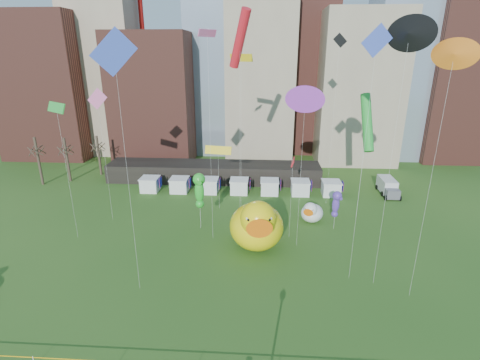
# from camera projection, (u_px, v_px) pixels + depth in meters

# --- Properties ---
(skyline) EXTENTS (101.00, 23.00, 68.00)m
(skyline) POSITION_uv_depth(u_px,v_px,m) (253.00, 56.00, 76.35)
(skyline) COLOR brown
(skyline) RESTS_ON ground
(pavilion) EXTENTS (38.00, 6.00, 3.20)m
(pavilion) POSITION_uv_depth(u_px,v_px,m) (214.00, 172.00, 65.41)
(pavilion) COLOR black
(pavilion) RESTS_ON ground
(vendor_tents) EXTENTS (33.24, 2.80, 2.40)m
(vendor_tents) POSITION_uv_depth(u_px,v_px,m) (239.00, 187.00, 59.64)
(vendor_tents) COLOR white
(vendor_tents) RESTS_ON ground
(bare_trees) EXTENTS (8.44, 6.44, 8.50)m
(bare_trees) POSITION_uv_depth(u_px,v_px,m) (68.00, 159.00, 64.76)
(bare_trees) COLOR #382B21
(bare_trees) RESTS_ON ground
(big_duck) EXTENTS (6.98, 9.02, 6.76)m
(big_duck) POSITION_uv_depth(u_px,v_px,m) (257.00, 225.00, 42.08)
(big_duck) COLOR yellow
(big_duck) RESTS_ON ground
(small_duck) EXTENTS (4.09, 4.52, 3.16)m
(small_duck) POSITION_uv_depth(u_px,v_px,m) (312.00, 212.00, 49.29)
(small_duck) COLOR white
(small_duck) RESTS_ON ground
(seahorse_green) EXTENTS (1.90, 2.21, 7.69)m
(seahorse_green) POSITION_uv_depth(u_px,v_px,m) (199.00, 188.00, 46.13)
(seahorse_green) COLOR silver
(seahorse_green) RESTS_ON ground
(seahorse_purple) EXTENTS (1.56, 1.75, 5.38)m
(seahorse_purple) POSITION_uv_depth(u_px,v_px,m) (336.00, 202.00, 46.43)
(seahorse_purple) COLOR silver
(seahorse_purple) RESTS_ON ground
(box_truck) EXTENTS (2.48, 5.93, 2.51)m
(box_truck) POSITION_uv_depth(u_px,v_px,m) (388.00, 186.00, 59.20)
(box_truck) COLOR silver
(box_truck) RESTS_ON ground
(kite_0) EXTENTS (2.93, 3.60, 26.55)m
(kite_0) POSITION_uv_depth(u_px,v_px,m) (240.00, 39.00, 38.83)
(kite_0) COLOR silver
(kite_0) RESTS_ON ground
(kite_1) EXTENTS (1.79, 2.19, 24.37)m
(kite_1) POSITION_uv_depth(u_px,v_px,m) (207.00, 36.00, 37.70)
(kite_1) COLOR silver
(kite_1) RESTS_ON ground
(kite_2) EXTENTS (2.15, 2.44, 24.95)m
(kite_2) POSITION_uv_depth(u_px,v_px,m) (409.00, 34.00, 28.76)
(kite_2) COLOR silver
(kite_2) RESTS_ON ground
(kite_3) EXTENTS (3.26, 2.60, 16.83)m
(kite_3) POSITION_uv_depth(u_px,v_px,m) (56.00, 108.00, 40.19)
(kite_3) COLOR silver
(kite_3) RESTS_ON ground
(kite_4) EXTENTS (3.87, 1.15, 9.60)m
(kite_4) POSITION_uv_depth(u_px,v_px,m) (218.00, 150.00, 50.99)
(kite_4) COLOR silver
(kite_4) RESTS_ON ground
(kite_5) EXTENTS (2.69, 0.59, 24.36)m
(kite_5) POSITION_uv_depth(u_px,v_px,m) (376.00, 48.00, 29.85)
(kite_5) COLOR silver
(kite_5) RESTS_ON ground
(kite_6) EXTENTS (1.93, 1.83, 23.15)m
(kite_6) POSITION_uv_depth(u_px,v_px,m) (454.00, 54.00, 27.40)
(kite_6) COLOR silver
(kite_6) RESTS_ON ground
(kite_7) EXTENTS (2.82, 1.17, 18.84)m
(kite_7) POSITION_uv_depth(u_px,v_px,m) (305.00, 99.00, 38.02)
(kite_7) COLOR silver
(kite_7) RESTS_ON ground
(kite_8) EXTENTS (0.62, 2.30, 10.26)m
(kite_8) POSITION_uv_depth(u_px,v_px,m) (293.00, 162.00, 42.48)
(kite_8) COLOR silver
(kite_8) RESTS_ON ground
(kite_9) EXTENTS (2.71, 0.30, 17.98)m
(kite_9) POSITION_uv_depth(u_px,v_px,m) (98.00, 101.00, 45.02)
(kite_9) COLOR silver
(kite_9) RESTS_ON ground
(kite_10) EXTENTS (1.93, 0.13, 24.57)m
(kite_10) POSITION_uv_depth(u_px,v_px,m) (339.00, 50.00, 48.44)
(kite_10) COLOR silver
(kite_10) RESTS_ON ground
(kite_11) EXTENTS (1.80, 4.49, 17.17)m
(kite_11) POSITION_uv_depth(u_px,v_px,m) (367.00, 123.00, 46.82)
(kite_11) COLOR silver
(kite_11) RESTS_ON ground
(kite_12) EXTENTS (3.16, 1.73, 21.90)m
(kite_12) POSITION_uv_depth(u_px,v_px,m) (241.00, 59.00, 47.98)
(kite_12) COLOR silver
(kite_12) RESTS_ON ground
(kite_13) EXTENTS (3.26, 1.95, 23.99)m
(kite_13) POSITION_uv_depth(u_px,v_px,m) (114.00, 56.00, 28.47)
(kite_13) COLOR silver
(kite_13) RESTS_ON ground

